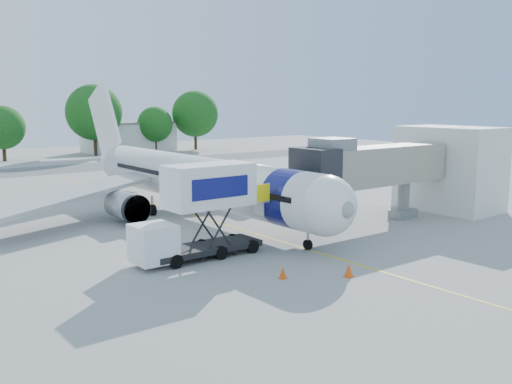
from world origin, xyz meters
TOP-DOWN VIEW (x-y plane):
  - ground at (0.00, 0.00)m, footprint 160.00×160.00m
  - guidance_line at (0.00, 0.00)m, footprint 0.15×70.00m
  - taxiway_strip at (0.00, 42.00)m, footprint 120.00×10.00m
  - aircraft at (0.00, 4.12)m, footprint 34.17×37.73m
  - jet_bridge at (7.99, -7.00)m, footprint 13.90×3.20m
  - terminal_stub at (18.50, -7.00)m, footprint 5.00×8.00m
  - catering_hiloader at (-6.27, -7.00)m, footprint 8.50×2.44m
  - ground_tug at (-0.13, -16.98)m, footprint 3.21×1.77m
  - safety_cone_a at (-2.10, -14.90)m, footprint 0.46×0.46m
  - safety_cone_b at (-5.00, -12.98)m, footprint 0.40×0.40m
  - outbuilding_right at (22.00, 62.00)m, footprint 16.40×7.40m
  - tree_d at (-0.80, 57.48)m, footprint 6.63×6.63m
  - tree_e at (13.86, 57.88)m, footprint 9.34×9.34m
  - tree_f at (25.61, 58.71)m, footprint 6.37×6.37m
  - tree_g at (33.62, 57.85)m, footprint 8.67×8.67m

SIDE VIEW (x-z plane):
  - ground at x=0.00m, z-range 0.00..0.00m
  - taxiway_strip at x=0.00m, z-range 0.00..0.01m
  - guidance_line at x=0.00m, z-range 0.00..0.01m
  - safety_cone_b at x=-5.00m, z-range -0.01..0.62m
  - safety_cone_a at x=-2.10m, z-range -0.02..0.71m
  - ground_tug at x=-0.13m, z-range 0.03..1.28m
  - outbuilding_right at x=22.00m, z-range 0.01..5.31m
  - catering_hiloader at x=-6.27m, z-range 0.01..5.51m
  - aircraft at x=0.00m, z-range -2.73..8.62m
  - terminal_stub at x=18.50m, z-range 0.00..7.00m
  - jet_bridge at x=7.99m, z-range 1.04..7.64m
  - tree_f at x=25.61m, z-range 0.86..8.99m
  - tree_d at x=-0.80m, z-range 0.90..9.36m
  - tree_g at x=33.62m, z-range 1.18..12.23m
  - tree_e at x=13.86m, z-range 1.28..13.18m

